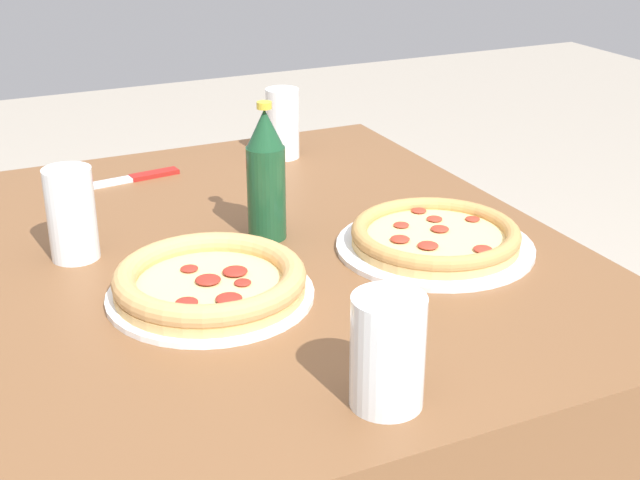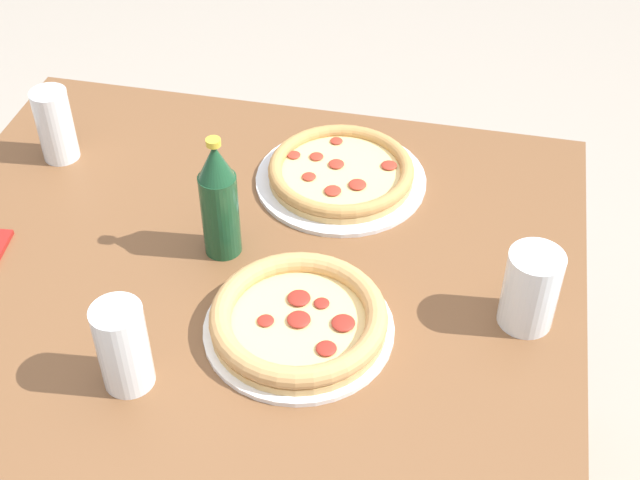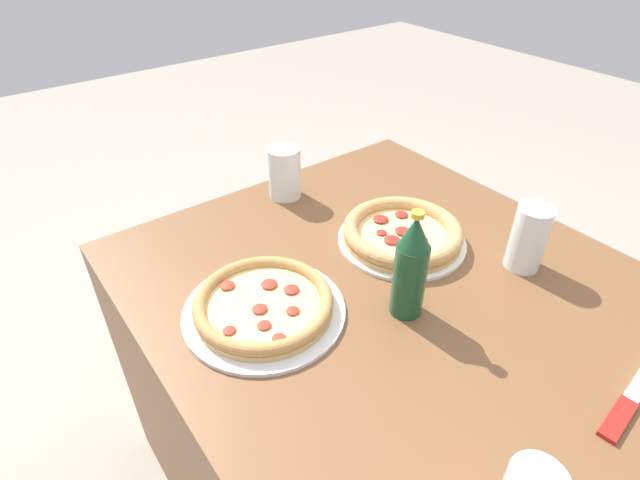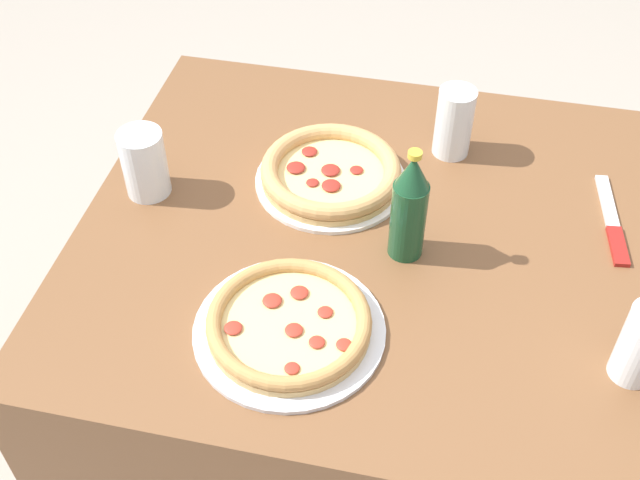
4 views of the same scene
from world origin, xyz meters
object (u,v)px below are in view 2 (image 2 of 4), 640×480
Objects in this scene: glass_iced_tea at (124,350)px; beer_bottle at (219,200)px; pizza_margherita at (299,320)px; glass_lemonade at (56,129)px; pizza_pepperoni at (341,173)px; glass_orange_juice at (530,292)px.

glass_iced_tea is 0.64× the size of beer_bottle.
glass_lemonade is (-0.51, 0.32, 0.04)m from pizza_margherita.
pizza_margherita is 0.35m from pizza_pepperoni.
glass_lemonade is 0.63× the size of beer_bottle.
pizza_margherita is 0.94× the size of pizza_pepperoni.
beer_bottle is at bearing 137.37° from pizza_margherita.
beer_bottle is (0.05, 0.28, 0.04)m from glass_iced_tea.
glass_orange_juice is 0.60× the size of beer_bottle.
beer_bottle reaches higher than glass_orange_juice.
beer_bottle reaches higher than pizza_pepperoni.
beer_bottle is (0.35, -0.17, 0.04)m from glass_lemonade.
pizza_pepperoni is 0.53m from glass_iced_tea.
glass_iced_tea reaches higher than glass_orange_juice.
pizza_margherita is 0.33m from glass_orange_juice.
pizza_pepperoni is (-0.01, 0.35, -0.00)m from pizza_margherita.
glass_lemonade is at bearing 123.87° from glass_iced_tea.
pizza_margherita is at bearing -42.63° from beer_bottle.
glass_iced_tea is (-0.19, -0.49, 0.04)m from pizza_pepperoni.
glass_iced_tea is 0.29m from beer_bottle.
glass_iced_tea is at bearing -56.13° from glass_lemonade.
glass_iced_tea is 0.55m from glass_lemonade.
glass_iced_tea reaches higher than pizza_margherita.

